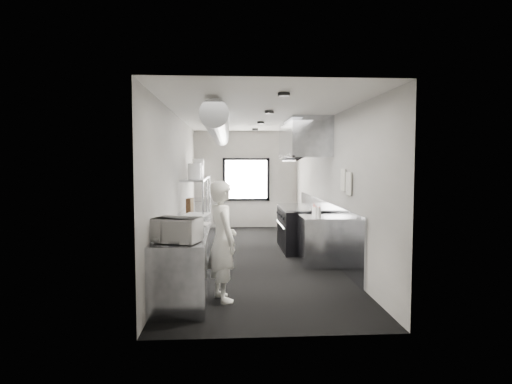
{
  "coord_description": "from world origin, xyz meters",
  "views": [
    {
      "loc": [
        -0.51,
        -8.58,
        1.91
      ],
      "look_at": [
        0.02,
        -0.2,
        1.32
      ],
      "focal_mm": 30.42,
      "sensor_mm": 36.0,
      "label": 1
    }
  ],
  "objects": [
    {
      "name": "squeeze_bottle_b",
      "position": [
        1.07,
        -0.86,
        1.0
      ],
      "size": [
        0.07,
        0.07,
        0.2
      ],
      "primitive_type": "cylinder",
      "rotation": [
        0.0,
        0.0,
        -0.06
      ],
      "color": "white",
      "rests_on": "bottle_station"
    },
    {
      "name": "squeeze_bottle_d",
      "position": [
        1.08,
        -0.57,
        0.99
      ],
      "size": [
        0.07,
        0.07,
        0.17
      ],
      "primitive_type": "cylinder",
      "rotation": [
        0.0,
        0.0,
        0.24
      ],
      "color": "white",
      "rests_on": "bottle_station"
    },
    {
      "name": "wall_cladding",
      "position": [
        1.48,
        0.3,
        0.55
      ],
      "size": [
        0.03,
        5.5,
        1.1
      ],
      "primitive_type": "cube",
      "color": "gray",
      "rests_on": "wall_right"
    },
    {
      "name": "plate_stack_d",
      "position": [
        -1.22,
        1.61,
        1.77
      ],
      "size": [
        0.27,
        0.27,
        0.41
      ],
      "primitive_type": "cylinder",
      "rotation": [
        0.0,
        0.0,
        0.02
      ],
      "color": "white",
      "rests_on": "pass_shelf"
    },
    {
      "name": "plate_stack_c",
      "position": [
        -1.23,
        1.33,
        1.72
      ],
      "size": [
        0.28,
        0.28,
        0.3
      ],
      "primitive_type": "cylinder",
      "rotation": [
        0.0,
        0.0,
        -0.39
      ],
      "color": "white",
      "rests_on": "pass_shelf"
    },
    {
      "name": "plate_stack_a",
      "position": [
        -1.2,
        0.23,
        1.72
      ],
      "size": [
        0.34,
        0.34,
        0.31
      ],
      "primitive_type": "cylinder",
      "rotation": [
        0.0,
        0.0,
        0.35
      ],
      "color": "white",
      "rests_on": "pass_shelf"
    },
    {
      "name": "ceiling",
      "position": [
        0.0,
        0.0,
        2.8
      ],
      "size": [
        3.0,
        8.0,
        0.01
      ],
      "primitive_type": "cube",
      "color": "silver",
      "rests_on": "wall_back"
    },
    {
      "name": "line_cook",
      "position": [
        -0.6,
        -2.68,
        0.83
      ],
      "size": [
        0.59,
        0.71,
        1.66
      ],
      "primitive_type": "imported",
      "rotation": [
        0.0,
        0.0,
        1.94
      ],
      "color": "silver",
      "rests_on": "floor"
    },
    {
      "name": "wall_front",
      "position": [
        0.0,
        -4.0,
        1.4
      ],
      "size": [
        3.0,
        0.02,
        2.8
      ],
      "primitive_type": "cube",
      "color": "#AFACA6",
      "rests_on": "floor"
    },
    {
      "name": "range",
      "position": [
        1.04,
        0.7,
        0.47
      ],
      "size": [
        0.88,
        1.6,
        0.94
      ],
      "color": "black",
      "rests_on": "floor"
    },
    {
      "name": "newspaper",
      "position": [
        -0.99,
        -1.57,
        0.9
      ],
      "size": [
        0.36,
        0.43,
        0.01
      ],
      "primitive_type": "cube",
      "rotation": [
        0.0,
        0.0,
        -0.13
      ],
      "color": "white",
      "rests_on": "prep_counter"
    },
    {
      "name": "notice_sheet_b",
      "position": [
        1.47,
        -1.55,
        1.55
      ],
      "size": [
        0.02,
        0.28,
        0.38
      ],
      "primitive_type": "cube",
      "color": "silver",
      "rests_on": "wall_right"
    },
    {
      "name": "squeeze_bottle_c",
      "position": [
        1.08,
        -0.67,
        0.99
      ],
      "size": [
        0.08,
        0.08,
        0.18
      ],
      "primitive_type": "cylinder",
      "rotation": [
        0.0,
        0.0,
        -0.43
      ],
      "color": "white",
      "rests_on": "bottle_station"
    },
    {
      "name": "prep_counter",
      "position": [
        -1.15,
        -0.5,
        0.45
      ],
      "size": [
        0.7,
        6.0,
        0.9
      ],
      "primitive_type": "cube",
      "color": "gray",
      "rests_on": "floor"
    },
    {
      "name": "wall_left",
      "position": [
        -1.5,
        0.0,
        1.4
      ],
      "size": [
        0.02,
        8.0,
        2.8
      ],
      "primitive_type": "cube",
      "color": "#AFACA6",
      "rests_on": "floor"
    },
    {
      "name": "exhaust_hood",
      "position": [
        1.1,
        0.7,
        2.39
      ],
      "size": [
        0.81,
        2.2,
        0.88
      ],
      "color": "gray",
      "rests_on": "ceiling"
    },
    {
      "name": "squeeze_bottle_e",
      "position": [
        1.12,
        -0.39,
        1.0
      ],
      "size": [
        0.07,
        0.07,
        0.19
      ],
      "primitive_type": "cylinder",
      "rotation": [
        0.0,
        0.0,
        0.03
      ],
      "color": "white",
      "rests_on": "bottle_station"
    },
    {
      "name": "far_work_table",
      "position": [
        -1.15,
        3.2,
        0.45
      ],
      "size": [
        0.7,
        1.2,
        0.9
      ],
      "primitive_type": "cube",
      "color": "gray",
      "rests_on": "floor"
    },
    {
      "name": "cutting_board",
      "position": [
        -1.14,
        -0.32,
        0.91
      ],
      "size": [
        0.53,
        0.64,
        0.02
      ],
      "primitive_type": "cube",
      "rotation": [
        0.0,
        0.0,
        -0.22
      ],
      "color": "white",
      "rests_on": "prep_counter"
    },
    {
      "name": "pastry",
      "position": [
        -1.01,
        -1.48,
        0.96
      ],
      "size": [
        0.09,
        0.09,
        0.09
      ],
      "primitive_type": "sphere",
      "color": "tan",
      "rests_on": "small_plate"
    },
    {
      "name": "bottle_station",
      "position": [
        1.15,
        -0.7,
        0.45
      ],
      "size": [
        0.65,
        0.8,
        0.9
      ],
      "primitive_type": "cube",
      "color": "gray",
      "rests_on": "floor"
    },
    {
      "name": "pass_shelf",
      "position": [
        -1.19,
        1.0,
        1.54
      ],
      "size": [
        0.45,
        3.0,
        0.68
      ],
      "color": "gray",
      "rests_on": "prep_counter"
    },
    {
      "name": "plate_stack_b",
      "position": [
        -1.18,
        0.83,
        1.71
      ],
      "size": [
        0.22,
        0.22,
        0.28
      ],
      "primitive_type": "cylinder",
      "rotation": [
        0.0,
        0.0,
        0.01
      ],
      "color": "white",
      "rests_on": "pass_shelf"
    },
    {
      "name": "notice_sheet_a",
      "position": [
        1.47,
        -1.2,
        1.6
      ],
      "size": [
        0.02,
        0.28,
        0.38
      ],
      "primitive_type": "cube",
      "color": "silver",
      "rests_on": "wall_right"
    },
    {
      "name": "small_plate",
      "position": [
        -1.01,
        -1.48,
        0.91
      ],
      "size": [
        0.24,
        0.24,
        0.02
      ],
      "primitive_type": "cylinder",
      "rotation": [
        0.0,
        0.0,
        -0.27
      ],
      "color": "white",
      "rests_on": "prep_counter"
    },
    {
      "name": "hvac_duct",
      "position": [
        -0.7,
        0.4,
        2.55
      ],
      "size": [
        0.4,
        6.4,
        0.4
      ],
      "primitive_type": "cylinder",
      "rotation": [
        1.57,
        0.0,
        0.0
      ],
      "color": "gray",
      "rests_on": "ceiling"
    },
    {
      "name": "squeeze_bottle_a",
      "position": [
        1.1,
        -1.01,
        1.0
      ],
      "size": [
        0.07,
        0.07,
        0.2
      ],
      "primitive_type": "cylinder",
      "rotation": [
        0.0,
        0.0,
        -0.13
      ],
      "color": "white",
      "rests_on": "bottle_station"
    },
    {
      "name": "wall_right",
      "position": [
        1.5,
        0.0,
        1.4
      ],
      "size": [
        0.02,
        8.0,
        2.8
      ],
      "primitive_type": "cube",
      "color": "#AFACA6",
      "rests_on": "floor"
    },
    {
      "name": "service_window",
      "position": [
        0.0,
        3.96,
        1.4
      ],
      "size": [
        1.36,
        0.05,
        1.25
      ],
      "color": "silver",
      "rests_on": "wall_back"
    },
    {
      "name": "microwave",
      "position": [
        -1.16,
        -3.14,
        1.06
      ],
      "size": [
        0.62,
        0.54,
        0.31
      ],
      "primitive_type": "imported",
      "rotation": [
        0.0,
        0.0,
        -0.33
      ],
      "color": "white",
      "rests_on": "prep_counter"
    },
    {
      "name": "knife_block",
      "position": [
        -1.33,
        0.55,
        1.02
      ],
      "size": [
        0.15,
        0.24,
        0.25
      ],
      "primitive_type": "cube",
      "rotation": [
        0.0,
        0.0,
        -0.22
      ],
      "color": "brown",
      "rests_on": "prep_counter"
    },
    {
      "name": "wall_back",
      "position": [
        0.0,
        4.0,
        1.4
      ],
      "size": [
        3.0,
        0.02,
        2.8
      ],
      "primitive_type": "cube",
      "color": "#AFACA6",
      "rests_on": "floor"
    },
    {
      "name": "floor",
      "position": [
        0.0,
        0.0,
        0.0
      ],
      "size": [
        3.0,
        8.0,
        0.01
      ],
      "primitive_type": "cube",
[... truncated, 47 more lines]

